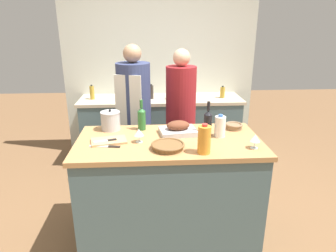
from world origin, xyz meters
The scene contains 23 objects.
ground_plane centered at (0.00, 0.00, 0.00)m, with size 12.00×12.00×0.00m, color brown.
kitchen_island centered at (0.00, 0.00, 0.47)m, with size 1.53×0.79×0.93m.
back_counter centered at (0.00, 1.64, 0.44)m, with size 2.18×0.60×0.88m.
back_wall centered at (0.00, 1.99, 1.27)m, with size 2.68×0.10×2.55m.
roasting_pan centered at (0.09, 0.13, 0.98)m, with size 0.34×0.27×0.12m.
wicker_basket centered at (-0.02, -0.19, 0.96)m, with size 0.26×0.26×0.05m.
cutting_board centered at (-0.49, -0.02, 0.94)m, with size 0.31×0.23×0.02m.
stock_pot centered at (-0.51, 0.28, 1.02)m, with size 0.17×0.17×0.19m.
mixing_bowl centered at (0.61, 0.23, 0.96)m, with size 0.16×0.16×0.05m.
juice_jug centered at (0.24, -0.28, 1.04)m, with size 0.10×0.10×0.23m.
milk_jug centered at (0.44, 0.05, 1.02)m, with size 0.09×0.09×0.20m.
wine_bottle_green centered at (-0.23, 0.27, 1.04)m, with size 0.07×0.07×0.28m.
wine_bottle_dark centered at (0.34, 0.08, 1.05)m, with size 0.07×0.07×0.30m.
wine_glass_left centered at (-0.25, -0.04, 1.01)m, with size 0.08×0.08×0.11m.
wine_glass_right centered at (0.65, -0.22, 1.01)m, with size 0.08×0.08×0.11m.
knife_chef centered at (-0.50, -0.12, 0.93)m, with size 0.25×0.07×0.01m.
knife_paring centered at (-0.51, -0.04, 0.95)m, with size 0.19×0.08×0.01m.
stand_mixer centered at (0.29, 1.56, 1.03)m, with size 0.18×0.14×0.35m.
condiment_bottle_tall centered at (-0.13, 1.62, 0.97)m, with size 0.06×0.06×0.20m.
condiment_bottle_short centered at (0.83, 1.61, 0.96)m, with size 0.06×0.06×0.16m.
condiment_bottle_extra centered at (-0.91, 1.64, 0.97)m, with size 0.06×0.06×0.19m.
person_cook_aproned centered at (-0.32, 0.86, 0.91)m, with size 0.37×0.40×1.65m.
person_cook_guest centered at (0.19, 0.91, 0.88)m, with size 0.33×0.33×1.59m.
Camera 1 is at (-0.15, -2.31, 1.86)m, focal length 32.00 mm.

